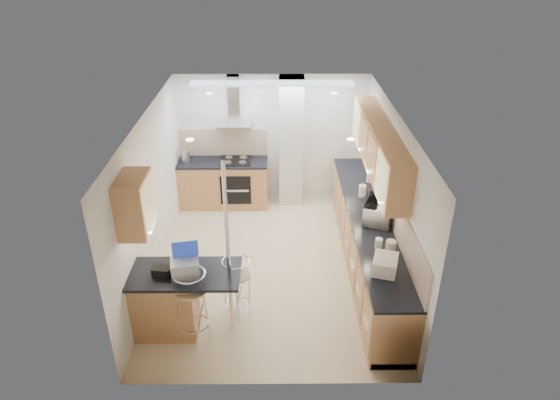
{
  "coord_description": "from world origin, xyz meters",
  "views": [
    {
      "loc": [
        0.07,
        -6.6,
        4.76
      ],
      "look_at": [
        0.13,
        0.2,
        1.1
      ],
      "focal_mm": 32.0,
      "sensor_mm": 36.0,
      "label": 1
    }
  ],
  "objects_px": {
    "bar_stool_end": "(237,289)",
    "bread_bin": "(385,264)",
    "laptop": "(185,269)",
    "microwave": "(379,211)",
    "bar_stool_near": "(192,306)"
  },
  "relations": [
    {
      "from": "microwave",
      "to": "bar_stool_end",
      "type": "distance_m",
      "value": 2.41
    },
    {
      "from": "bar_stool_end",
      "to": "bread_bin",
      "type": "bearing_deg",
      "value": -51.35
    },
    {
      "from": "laptop",
      "to": "bar_stool_end",
      "type": "xyz_separation_m",
      "value": [
        0.6,
        0.32,
        -0.58
      ]
    },
    {
      "from": "laptop",
      "to": "microwave",
      "type": "bearing_deg",
      "value": 16.49
    },
    {
      "from": "microwave",
      "to": "laptop",
      "type": "xyz_separation_m",
      "value": [
        -2.68,
        -1.39,
        -0.03
      ]
    },
    {
      "from": "laptop",
      "to": "bar_stool_near",
      "type": "relative_size",
      "value": 0.32
    },
    {
      "from": "bar_stool_near",
      "to": "bread_bin",
      "type": "height_order",
      "value": "bread_bin"
    },
    {
      "from": "bar_stool_near",
      "to": "laptop",
      "type": "bearing_deg",
      "value": 137.55
    },
    {
      "from": "microwave",
      "to": "bar_stool_end",
      "type": "xyz_separation_m",
      "value": [
        -2.08,
        -1.07,
        -0.6
      ]
    },
    {
      "from": "bar_stool_end",
      "to": "bread_bin",
      "type": "distance_m",
      "value": 2.01
    },
    {
      "from": "microwave",
      "to": "bread_bin",
      "type": "relative_size",
      "value": 1.56
    },
    {
      "from": "laptop",
      "to": "bar_stool_near",
      "type": "bearing_deg",
      "value": -67.1
    },
    {
      "from": "microwave",
      "to": "bread_bin",
      "type": "height_order",
      "value": "microwave"
    },
    {
      "from": "microwave",
      "to": "bar_stool_near",
      "type": "relative_size",
      "value": 0.56
    },
    {
      "from": "microwave",
      "to": "bar_stool_near",
      "type": "xyz_separation_m",
      "value": [
        -2.62,
        -1.48,
        -0.55
      ]
    }
  ]
}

